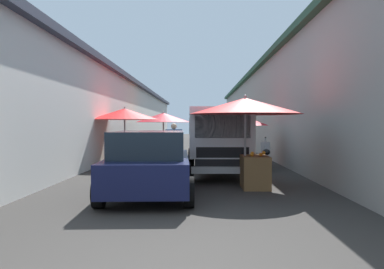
{
  "coord_description": "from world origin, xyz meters",
  "views": [
    {
      "loc": [
        -3.74,
        -0.33,
        1.6
      ],
      "look_at": [
        7.76,
        -0.09,
        1.29
      ],
      "focal_mm": 34.81,
      "sensor_mm": 36.0,
      "label": 1
    }
  ],
  "objects_px": {
    "fruit_stall_far_right": "(164,123)",
    "fruit_stall_mid_lane": "(236,124)",
    "vendor_by_crates": "(174,142)",
    "delivery_truck": "(219,143)",
    "hatchback_car": "(150,163)",
    "fruit_stall_near_right": "(164,122)",
    "fruit_stall_far_left": "(247,115)",
    "fruit_stall_near_left": "(124,120)",
    "parked_scooter": "(266,157)"
  },
  "relations": [
    {
      "from": "fruit_stall_far_left",
      "to": "fruit_stall_mid_lane",
      "type": "distance_m",
      "value": 5.16
    },
    {
      "from": "fruit_stall_far_right",
      "to": "delivery_truck",
      "type": "relative_size",
      "value": 0.47
    },
    {
      "from": "fruit_stall_far_right",
      "to": "fruit_stall_mid_lane",
      "type": "distance_m",
      "value": 7.3
    },
    {
      "from": "fruit_stall_far_left",
      "to": "fruit_stall_mid_lane",
      "type": "xyz_separation_m",
      "value": [
        5.15,
        -0.23,
        -0.22
      ]
    },
    {
      "from": "fruit_stall_far_left",
      "to": "vendor_by_crates",
      "type": "distance_m",
      "value": 5.11
    },
    {
      "from": "fruit_stall_mid_lane",
      "to": "delivery_truck",
      "type": "xyz_separation_m",
      "value": [
        -3.28,
        0.82,
        -0.58
      ]
    },
    {
      "from": "hatchback_car",
      "to": "vendor_by_crates",
      "type": "distance_m",
      "value": 5.6
    },
    {
      "from": "parked_scooter",
      "to": "fruit_stall_near_right",
      "type": "bearing_deg",
      "value": 40.83
    },
    {
      "from": "fruit_stall_far_right",
      "to": "fruit_stall_near_right",
      "type": "bearing_deg",
      "value": -173.97
    },
    {
      "from": "fruit_stall_far_right",
      "to": "fruit_stall_near_left",
      "type": "bearing_deg",
      "value": 171.66
    },
    {
      "from": "delivery_truck",
      "to": "hatchback_car",
      "type": "bearing_deg",
      "value": 149.39
    },
    {
      "from": "hatchback_car",
      "to": "delivery_truck",
      "type": "bearing_deg",
      "value": -30.61
    },
    {
      "from": "fruit_stall_near_left",
      "to": "parked_scooter",
      "type": "distance_m",
      "value": 5.66
    },
    {
      "from": "fruit_stall_near_right",
      "to": "fruit_stall_far_left",
      "type": "distance_m",
      "value": 9.19
    },
    {
      "from": "parked_scooter",
      "to": "fruit_stall_far_left",
      "type": "bearing_deg",
      "value": 163.15
    },
    {
      "from": "fruit_stall_far_right",
      "to": "fruit_stall_mid_lane",
      "type": "height_order",
      "value": "fruit_stall_far_right"
    },
    {
      "from": "fruit_stall_near_left",
      "to": "fruit_stall_near_right",
      "type": "relative_size",
      "value": 1.02
    },
    {
      "from": "delivery_truck",
      "to": "fruit_stall_far_left",
      "type": "bearing_deg",
      "value": -162.43
    },
    {
      "from": "vendor_by_crates",
      "to": "fruit_stall_far_right",
      "type": "bearing_deg",
      "value": 8.69
    },
    {
      "from": "fruit_stall_far_right",
      "to": "fruit_stall_mid_lane",
      "type": "bearing_deg",
      "value": -151.72
    },
    {
      "from": "fruit_stall_near_left",
      "to": "fruit_stall_far_right",
      "type": "relative_size",
      "value": 1.18
    },
    {
      "from": "fruit_stall_near_right",
      "to": "parked_scooter",
      "type": "relative_size",
      "value": 1.58
    },
    {
      "from": "hatchback_car",
      "to": "vendor_by_crates",
      "type": "xyz_separation_m",
      "value": [
        5.59,
        -0.16,
        0.21
      ]
    },
    {
      "from": "fruit_stall_near_left",
      "to": "vendor_by_crates",
      "type": "distance_m",
      "value": 2.27
    },
    {
      "from": "fruit_stall_far_left",
      "to": "hatchback_car",
      "type": "height_order",
      "value": "fruit_stall_far_left"
    },
    {
      "from": "vendor_by_crates",
      "to": "fruit_stall_near_right",
      "type": "bearing_deg",
      "value": 10.51
    },
    {
      "from": "fruit_stall_far_left",
      "to": "parked_scooter",
      "type": "bearing_deg",
      "value": -16.85
    },
    {
      "from": "fruit_stall_near_left",
      "to": "delivery_truck",
      "type": "relative_size",
      "value": 0.55
    },
    {
      "from": "delivery_truck",
      "to": "fruit_stall_near_left",
      "type": "bearing_deg",
      "value": 46.72
    },
    {
      "from": "fruit_stall_far_right",
      "to": "hatchback_car",
      "type": "relative_size",
      "value": 0.58
    },
    {
      "from": "fruit_stall_far_right",
      "to": "hatchback_car",
      "type": "xyz_separation_m",
      "value": [
        -12.61,
        -0.92,
        -0.95
      ]
    },
    {
      "from": "fruit_stall_far_left",
      "to": "delivery_truck",
      "type": "bearing_deg",
      "value": 17.57
    },
    {
      "from": "fruit_stall_far_left",
      "to": "delivery_truck",
      "type": "distance_m",
      "value": 2.11
    },
    {
      "from": "fruit_stall_near_left",
      "to": "parked_scooter",
      "type": "relative_size",
      "value": 1.62
    },
    {
      "from": "fruit_stall_near_left",
      "to": "fruit_stall_near_right",
      "type": "height_order",
      "value": "fruit_stall_near_left"
    },
    {
      "from": "fruit_stall_near_left",
      "to": "delivery_truck",
      "type": "distance_m",
      "value": 4.95
    },
    {
      "from": "fruit_stall_far_right",
      "to": "delivery_truck",
      "type": "height_order",
      "value": "fruit_stall_far_right"
    },
    {
      "from": "fruit_stall_far_right",
      "to": "fruit_stall_near_right",
      "type": "relative_size",
      "value": 0.86
    },
    {
      "from": "fruit_stall_far_left",
      "to": "hatchback_car",
      "type": "distance_m",
      "value": 2.77
    },
    {
      "from": "parked_scooter",
      "to": "fruit_stall_near_left",
      "type": "bearing_deg",
      "value": 76.56
    },
    {
      "from": "fruit_stall_near_left",
      "to": "delivery_truck",
      "type": "bearing_deg",
      "value": -133.28
    },
    {
      "from": "delivery_truck",
      "to": "vendor_by_crates",
      "type": "xyz_separation_m",
      "value": [
        2.69,
        1.56,
        -0.09
      ]
    },
    {
      "from": "fruit_stall_far_right",
      "to": "fruit_stall_mid_lane",
      "type": "relative_size",
      "value": 0.88
    },
    {
      "from": "fruit_stall_far_left",
      "to": "hatchback_car",
      "type": "xyz_separation_m",
      "value": [
        -1.04,
        2.31,
        -1.11
      ]
    },
    {
      "from": "fruit_stall_far_right",
      "to": "parked_scooter",
      "type": "distance_m",
      "value": 8.9
    },
    {
      "from": "fruit_stall_near_right",
      "to": "hatchback_car",
      "type": "xyz_separation_m",
      "value": [
        -9.75,
        -0.62,
        -0.97
      ]
    },
    {
      "from": "fruit_stall_far_left",
      "to": "parked_scooter",
      "type": "distance_m",
      "value": 4.35
    },
    {
      "from": "fruit_stall_far_right",
      "to": "hatchback_car",
      "type": "height_order",
      "value": "fruit_stall_far_right"
    },
    {
      "from": "hatchback_car",
      "to": "fruit_stall_near_right",
      "type": "bearing_deg",
      "value": 3.61
    },
    {
      "from": "fruit_stall_near_left",
      "to": "fruit_stall_far_right",
      "type": "bearing_deg",
      "value": -8.34
    }
  ]
}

